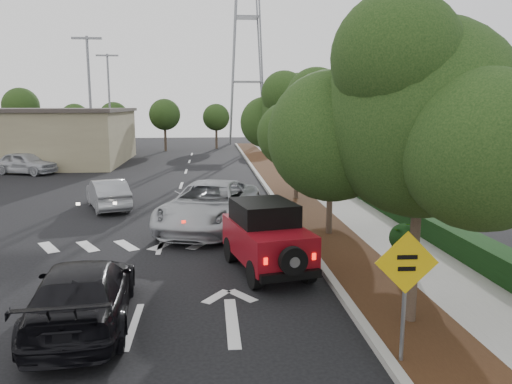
{
  "coord_description": "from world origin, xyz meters",
  "views": [
    {
      "loc": [
        1.59,
        -9.69,
        4.42
      ],
      "look_at": [
        2.78,
        3.0,
        2.19
      ],
      "focal_mm": 35.0,
      "sensor_mm": 36.0,
      "label": 1
    }
  ],
  "objects": [
    {
      "name": "ground",
      "position": [
        0.0,
        0.0,
        0.0
      ],
      "size": [
        120.0,
        120.0,
        0.0
      ],
      "primitive_type": "plane",
      "color": "black",
      "rests_on": "ground"
    },
    {
      "name": "curb",
      "position": [
        4.6,
        12.0,
        0.07
      ],
      "size": [
        0.2,
        70.0,
        0.15
      ],
      "primitive_type": "cube",
      "color": "#9E9B93",
      "rests_on": "ground"
    },
    {
      "name": "planting_strip",
      "position": [
        5.6,
        12.0,
        0.06
      ],
      "size": [
        1.8,
        70.0,
        0.12
      ],
      "primitive_type": "cube",
      "color": "black",
      "rests_on": "ground"
    },
    {
      "name": "sidewalk",
      "position": [
        7.5,
        12.0,
        0.06
      ],
      "size": [
        2.0,
        70.0,
        0.12
      ],
      "primitive_type": "cube",
      "color": "gray",
      "rests_on": "ground"
    },
    {
      "name": "hedge",
      "position": [
        8.9,
        12.0,
        0.4
      ],
      "size": [
        0.8,
        70.0,
        0.8
      ],
      "primitive_type": "cube",
      "color": "black",
      "rests_on": "ground"
    },
    {
      "name": "transmission_tower",
      "position": [
        6.0,
        48.0,
        0.0
      ],
      "size": [
        7.0,
        4.0,
        28.0
      ],
      "primitive_type": null,
      "color": "slate",
      "rests_on": "ground"
    },
    {
      "name": "street_tree_near",
      "position": [
        5.6,
        -0.5,
        0.0
      ],
      "size": [
        3.8,
        3.8,
        5.92
      ],
      "primitive_type": null,
      "color": "black",
      "rests_on": "ground"
    },
    {
      "name": "street_tree_mid",
      "position": [
        5.6,
        6.5,
        0.0
      ],
      "size": [
        3.2,
        3.2,
        5.32
      ],
      "primitive_type": null,
      "color": "black",
      "rests_on": "ground"
    },
    {
      "name": "street_tree_far",
      "position": [
        5.6,
        13.0,
        0.0
      ],
      "size": [
        3.4,
        3.4,
        5.62
      ],
      "primitive_type": null,
      "color": "black",
      "rests_on": "ground"
    },
    {
      "name": "light_pole_a",
      "position": [
        -6.5,
        26.0,
        0.0
      ],
      "size": [
        2.0,
        0.22,
        9.0
      ],
      "primitive_type": null,
      "color": "slate",
      "rests_on": "ground"
    },
    {
      "name": "light_pole_b",
      "position": [
        -7.5,
        38.0,
        0.0
      ],
      "size": [
        2.0,
        0.22,
        9.0
      ],
      "primitive_type": null,
      "color": "slate",
      "rests_on": "ground"
    },
    {
      "name": "red_jeep",
      "position": [
        3.05,
        3.27,
        0.95
      ],
      "size": [
        2.29,
        3.81,
        1.87
      ],
      "rotation": [
        0.0,
        0.0,
        0.22
      ],
      "color": "black",
      "rests_on": "ground"
    },
    {
      "name": "silver_suv_ahead",
      "position": [
        1.57,
        8.04,
        0.84
      ],
      "size": [
        4.33,
        6.58,
        1.68
      ],
      "primitive_type": "imported",
      "rotation": [
        0.0,
        0.0,
        -0.28
      ],
      "color": "#AEB1B7",
      "rests_on": "ground"
    },
    {
      "name": "black_suv_oncoming",
      "position": [
        -1.0,
        0.17,
        0.67
      ],
      "size": [
        2.28,
        4.75,
        1.33
      ],
      "primitive_type": "imported",
      "rotation": [
        0.0,
        0.0,
        3.23
      ],
      "color": "black",
      "rests_on": "ground"
    },
    {
      "name": "silver_sedan_oncoming",
      "position": [
        -2.81,
        11.99,
        0.64
      ],
      "size": [
        2.62,
        4.12,
        1.28
      ],
      "primitive_type": "imported",
      "rotation": [
        0.0,
        0.0,
        3.5
      ],
      "color": "#929399",
      "rests_on": "ground"
    },
    {
      "name": "parked_suv",
      "position": [
        -10.31,
        23.64,
        0.72
      ],
      "size": [
        4.58,
        3.25,
        1.45
      ],
      "primitive_type": "imported",
      "rotation": [
        0.0,
        0.0,
        1.17
      ],
      "color": "#B7B9BF",
      "rests_on": "ground"
    },
    {
      "name": "speed_hump_sign",
      "position": [
        4.8,
        -2.06,
        1.58
      ],
      "size": [
        1.07,
        0.11,
        2.28
      ],
      "rotation": [
        0.0,
        0.0,
        -0.05
      ],
      "color": "slate",
      "rests_on": "ground"
    },
    {
      "name": "terracotta_planter",
      "position": [
        6.62,
        2.55,
        0.88
      ],
      "size": [
        0.75,
        0.75,
        1.3
      ],
      "rotation": [
        0.0,
        0.0,
        0.08
      ],
      "color": "brown",
      "rests_on": "ground"
    }
  ]
}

